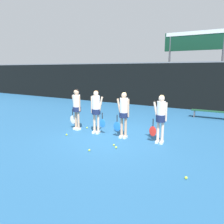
{
  "coord_description": "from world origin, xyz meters",
  "views": [
    {
      "loc": [
        4.28,
        -7.4,
        2.67
      ],
      "look_at": [
        -0.0,
        -0.0,
        0.98
      ],
      "focal_mm": 35.0,
      "sensor_mm": 36.0,
      "label": 1
    }
  ],
  "objects": [
    {
      "name": "bench_courtside",
      "position": [
        3.05,
        5.38,
        0.37
      ],
      "size": [
        1.92,
        0.43,
        0.43
      ],
      "rotation": [
        0.0,
        0.0,
        0.04
      ],
      "color": "#19472D",
      "rests_on": "ground_plane"
    },
    {
      "name": "tennis_ball_5",
      "position": [
        0.21,
        -1.88,
        0.03
      ],
      "size": [
        0.07,
        0.07,
        0.07
      ],
      "primitive_type": "sphere",
      "color": "#CCE033",
      "rests_on": "ground_plane"
    },
    {
      "name": "tennis_ball_4",
      "position": [
        0.66,
        -1.02,
        0.03
      ],
      "size": [
        0.07,
        0.07,
        0.07
      ],
      "primitive_type": "sphere",
      "color": "#CCE033",
      "rests_on": "ground_plane"
    },
    {
      "name": "tennis_ball_0",
      "position": [
        0.85,
        -1.2,
        0.03
      ],
      "size": [
        0.07,
        0.07,
        0.07
      ],
      "primitive_type": "sphere",
      "color": "#CCE033",
      "rests_on": "ground_plane"
    },
    {
      "name": "ground_plane",
      "position": [
        0.0,
        0.0,
        0.0
      ],
      "size": [
        140.0,
        140.0,
        0.0
      ],
      "primitive_type": "plane",
      "color": "#235684"
    },
    {
      "name": "scoreboard",
      "position": [
        1.4,
        9.21,
        4.16
      ],
      "size": [
        4.33,
        0.15,
        5.24
      ],
      "color": "#515156",
      "rests_on": "ground_plane"
    },
    {
      "name": "player_2",
      "position": [
        0.53,
        -0.03,
        1.06
      ],
      "size": [
        0.65,
        0.36,
        1.8
      ],
      "rotation": [
        0.0,
        0.0,
        0.07
      ],
      "color": "tan",
      "rests_on": "ground_plane"
    },
    {
      "name": "tennis_ball_3",
      "position": [
        -1.61,
        -0.93,
        0.03
      ],
      "size": [
        0.07,
        0.07,
        0.07
      ],
      "primitive_type": "sphere",
      "color": "#CCE033",
      "rests_on": "ground_plane"
    },
    {
      "name": "player_1",
      "position": [
        -0.73,
        -0.05,
        1.07
      ],
      "size": [
        0.65,
        0.37,
        1.81
      ],
      "rotation": [
        0.0,
        0.0,
        0.19
      ],
      "color": "beige",
      "rests_on": "ground_plane"
    },
    {
      "name": "fence_windscreen",
      "position": [
        0.0,
        7.67,
        1.58
      ],
      "size": [
        60.0,
        0.08,
        3.14
      ],
      "color": "black",
      "rests_on": "ground_plane"
    },
    {
      "name": "tennis_ball_1",
      "position": [
        3.38,
        -2.19,
        0.04
      ],
      "size": [
        0.07,
        0.07,
        0.07
      ],
      "primitive_type": "sphere",
      "color": "#CCE033",
      "rests_on": "ground_plane"
    },
    {
      "name": "player_0",
      "position": [
        -1.79,
        -0.01,
        1.08
      ],
      "size": [
        0.66,
        0.37,
        1.81
      ],
      "rotation": [
        0.0,
        0.0,
        -0.2
      ],
      "color": "tan",
      "rests_on": "ground_plane"
    },
    {
      "name": "player_3",
      "position": [
        1.96,
        0.08,
        1.04
      ],
      "size": [
        0.62,
        0.35,
        1.77
      ],
      "rotation": [
        0.0,
        0.0,
        0.05
      ],
      "color": "beige",
      "rests_on": "ground_plane"
    },
    {
      "name": "tennis_ball_2",
      "position": [
        -1.52,
        0.34,
        0.04
      ],
      "size": [
        0.07,
        0.07,
        0.07
      ],
      "primitive_type": "sphere",
      "color": "#CCE033",
      "rests_on": "ground_plane"
    }
  ]
}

